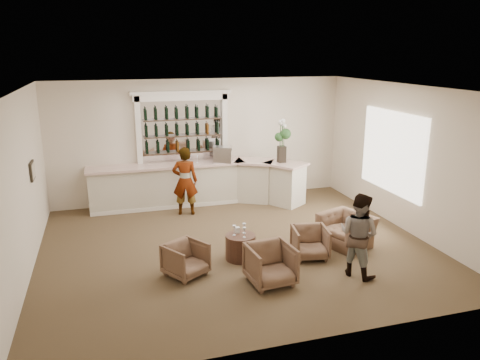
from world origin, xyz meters
name	(u,v)px	position (x,y,z in m)	size (l,w,h in m)	color
ground	(236,246)	(0.00, 0.00, 0.00)	(8.00, 8.00, 0.00)	brown
room_shell	(234,131)	(0.16, 0.71, 2.34)	(8.04, 7.02, 3.32)	beige
bar_counter	(199,184)	(-0.16, 3.00, 0.57)	(5.72, 1.80, 1.14)	beige
back_bar_alcove	(183,128)	(-0.50, 3.41, 2.03)	(2.64, 0.25, 3.00)	white
cocktail_table	(240,247)	(-0.08, -0.60, 0.25)	(0.60, 0.60, 0.50)	#462A1E
sommelier	(185,181)	(-0.66, 2.34, 0.86)	(0.63, 0.41, 1.73)	gray
guest	(359,235)	(1.78, -1.85, 0.78)	(0.76, 0.59, 1.57)	gray
armchair_left	(186,259)	(-1.25, -1.00, 0.31)	(0.67, 0.69, 0.63)	brown
armchair_center	(271,264)	(0.14, -1.72, 0.36)	(0.77, 0.79, 0.72)	brown
armchair_right	(310,242)	(1.27, -0.92, 0.32)	(0.67, 0.69, 0.63)	brown
armchair_far	(346,230)	(2.27, -0.57, 0.33)	(1.02, 0.89, 0.66)	brown
espresso_machine	(222,154)	(0.46, 2.96, 1.35)	(0.48, 0.40, 0.42)	#BBBBC0
flower_vase	(282,138)	(1.97, 2.48, 1.79)	(0.30, 0.30, 1.15)	black
wine_glass_bar_left	(220,158)	(0.39, 2.95, 1.25)	(0.07, 0.07, 0.21)	white
wine_glass_bar_right	(197,159)	(-0.20, 3.05, 1.25)	(0.07, 0.07, 0.21)	white
wine_glass_tbl_a	(234,230)	(-0.20, -0.57, 0.60)	(0.07, 0.07, 0.21)	white
wine_glass_tbl_b	(244,228)	(0.02, -0.52, 0.60)	(0.07, 0.07, 0.21)	white
wine_glass_tbl_c	(244,232)	(-0.04, -0.73, 0.60)	(0.07, 0.07, 0.21)	white
napkin_holder	(238,230)	(-0.10, -0.46, 0.56)	(0.08, 0.08, 0.12)	white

